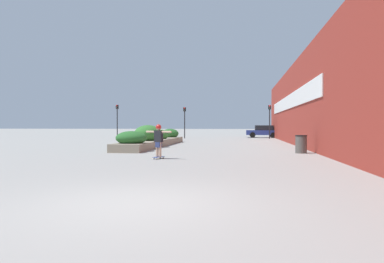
# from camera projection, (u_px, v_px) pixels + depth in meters

# --- Properties ---
(ground_plane) EXTENTS (300.00, 300.00, 0.00)m
(ground_plane) POSITION_uv_depth(u_px,v_px,m) (136.00, 203.00, 6.15)
(ground_plane) COLOR gray
(building_wall_right) EXTENTS (0.67, 44.39, 5.99)m
(building_wall_right) POSITION_uv_depth(u_px,v_px,m) (306.00, 101.00, 21.72)
(building_wall_right) COLOR maroon
(building_wall_right) RESTS_ON ground_plane
(planter_box) EXTENTS (1.83, 12.82, 1.44)m
(planter_box) POSITION_uv_depth(u_px,v_px,m) (153.00, 139.00, 23.32)
(planter_box) COLOR gray
(planter_box) RESTS_ON ground_plane
(skateboard) EXTENTS (0.43, 0.66, 0.09)m
(skateboard) POSITION_uv_depth(u_px,v_px,m) (159.00, 157.00, 14.39)
(skateboard) COLOR navy
(skateboard) RESTS_ON ground_plane
(skateboarder) EXTENTS (1.21, 0.55, 1.37)m
(skateboarder) POSITION_uv_depth(u_px,v_px,m) (159.00, 137.00, 14.37)
(skateboarder) COLOR tan
(skateboarder) RESTS_ON skateboard
(trash_bin) EXTENTS (0.59, 0.59, 0.92)m
(trash_bin) POSITION_uv_depth(u_px,v_px,m) (301.00, 144.00, 17.37)
(trash_bin) COLOR #514C47
(trash_bin) RESTS_ON ground_plane
(car_leftmost) EXTENTS (3.83, 1.93, 1.45)m
(car_leftmost) POSITION_uv_depth(u_px,v_px,m) (263.00, 131.00, 40.51)
(car_leftmost) COLOR navy
(car_leftmost) RESTS_ON ground_plane
(car_center_left) EXTENTS (4.04, 2.03, 1.55)m
(car_center_left) POSITION_uv_depth(u_px,v_px,m) (330.00, 131.00, 39.81)
(car_center_left) COLOR maroon
(car_center_left) RESTS_ON ground_plane
(traffic_light_left) EXTENTS (0.28, 0.30, 3.46)m
(traffic_light_left) POSITION_uv_depth(u_px,v_px,m) (185.00, 117.00, 37.97)
(traffic_light_left) COLOR black
(traffic_light_left) RESTS_ON ground_plane
(traffic_light_right) EXTENTS (0.28, 0.30, 3.63)m
(traffic_light_right) POSITION_uv_depth(u_px,v_px,m) (270.00, 116.00, 36.98)
(traffic_light_right) COLOR black
(traffic_light_right) RESTS_ON ground_plane
(traffic_light_far_left) EXTENTS (0.28, 0.30, 3.81)m
(traffic_light_far_left) POSITION_uv_depth(u_px,v_px,m) (117.00, 116.00, 39.49)
(traffic_light_far_left) COLOR black
(traffic_light_far_left) RESTS_ON ground_plane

